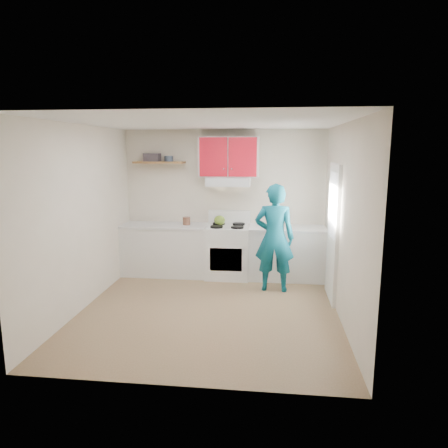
# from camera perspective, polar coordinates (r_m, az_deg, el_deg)

# --- Properties ---
(floor) EXTENTS (3.80, 3.80, 0.00)m
(floor) POSITION_cam_1_polar(r_m,az_deg,el_deg) (5.93, -2.09, -11.94)
(floor) COLOR brown
(floor) RESTS_ON ground
(ceiling) EXTENTS (3.60, 3.80, 0.04)m
(ceiling) POSITION_cam_1_polar(r_m,az_deg,el_deg) (5.49, -2.28, 14.00)
(ceiling) COLOR white
(ceiling) RESTS_ON floor
(back_wall) EXTENTS (3.60, 0.04, 2.60)m
(back_wall) POSITION_cam_1_polar(r_m,az_deg,el_deg) (7.43, 0.04, 3.06)
(back_wall) COLOR beige
(back_wall) RESTS_ON floor
(front_wall) EXTENTS (3.60, 0.04, 2.60)m
(front_wall) POSITION_cam_1_polar(r_m,az_deg,el_deg) (3.74, -6.60, -4.51)
(front_wall) COLOR beige
(front_wall) RESTS_ON floor
(left_wall) EXTENTS (0.04, 3.80, 2.60)m
(left_wall) POSITION_cam_1_polar(r_m,az_deg,el_deg) (6.10, -19.13, 0.83)
(left_wall) COLOR beige
(left_wall) RESTS_ON floor
(right_wall) EXTENTS (0.04, 3.80, 2.60)m
(right_wall) POSITION_cam_1_polar(r_m,az_deg,el_deg) (5.59, 16.38, 0.13)
(right_wall) COLOR beige
(right_wall) RESTS_ON floor
(door) EXTENTS (0.05, 0.85, 2.05)m
(door) POSITION_cam_1_polar(r_m,az_deg,el_deg) (6.31, 14.98, -1.18)
(door) COLOR white
(door) RESTS_ON floor
(door_glass) EXTENTS (0.01, 0.55, 0.95)m
(door_glass) POSITION_cam_1_polar(r_m,az_deg,el_deg) (6.24, 14.92, 2.65)
(door_glass) COLOR white
(door_glass) RESTS_ON door
(counter_left) EXTENTS (1.52, 0.60, 0.90)m
(counter_left) POSITION_cam_1_polar(r_m,az_deg,el_deg) (7.49, -8.17, -3.62)
(counter_left) COLOR silver
(counter_left) RESTS_ON floor
(counter_right) EXTENTS (1.32, 0.60, 0.90)m
(counter_right) POSITION_cam_1_polar(r_m,az_deg,el_deg) (7.26, 8.77, -4.09)
(counter_right) COLOR silver
(counter_right) RESTS_ON floor
(stove) EXTENTS (0.76, 0.65, 0.92)m
(stove) POSITION_cam_1_polar(r_m,az_deg,el_deg) (7.26, 0.53, -3.88)
(stove) COLOR white
(stove) RESTS_ON floor
(range_hood) EXTENTS (0.76, 0.44, 0.15)m
(range_hood) POSITION_cam_1_polar(r_m,az_deg,el_deg) (7.16, 0.64, 5.95)
(range_hood) COLOR silver
(range_hood) RESTS_ON back_wall
(upper_cabinets) EXTENTS (1.02, 0.33, 0.70)m
(upper_cabinets) POSITION_cam_1_polar(r_m,az_deg,el_deg) (7.19, 0.69, 9.36)
(upper_cabinets) COLOR #AE0F1E
(upper_cabinets) RESTS_ON back_wall
(shelf) EXTENTS (0.90, 0.30, 0.04)m
(shelf) POSITION_cam_1_polar(r_m,az_deg,el_deg) (7.44, -9.02, 8.50)
(shelf) COLOR brown
(shelf) RESTS_ON back_wall
(books) EXTENTS (0.29, 0.22, 0.14)m
(books) POSITION_cam_1_polar(r_m,az_deg,el_deg) (7.45, -10.01, 9.16)
(books) COLOR #3A3339
(books) RESTS_ON shelf
(tin) EXTENTS (0.21, 0.21, 0.10)m
(tin) POSITION_cam_1_polar(r_m,az_deg,el_deg) (7.38, -7.73, 9.03)
(tin) COLOR #333D4C
(tin) RESTS_ON shelf
(kettle) EXTENTS (0.21, 0.21, 0.17)m
(kettle) POSITION_cam_1_polar(r_m,az_deg,el_deg) (7.26, -0.62, 0.53)
(kettle) COLOR olive
(kettle) RESTS_ON stove
(crock) EXTENTS (0.16, 0.16, 0.16)m
(crock) POSITION_cam_1_polar(r_m,az_deg,el_deg) (7.31, -5.26, 0.35)
(crock) COLOR brown
(crock) RESTS_ON counter_left
(cutting_board) EXTENTS (0.32, 0.25, 0.02)m
(cutting_board) POSITION_cam_1_polar(r_m,az_deg,el_deg) (7.14, 6.37, -0.50)
(cutting_board) COLOR olive
(cutting_board) RESTS_ON counter_right
(silicone_mat) EXTENTS (0.37, 0.33, 0.01)m
(silicone_mat) POSITION_cam_1_polar(r_m,az_deg,el_deg) (7.09, 12.39, -0.80)
(silicone_mat) COLOR red
(silicone_mat) RESTS_ON counter_right
(person) EXTENTS (0.65, 0.45, 1.73)m
(person) POSITION_cam_1_polar(r_m,az_deg,el_deg) (6.53, 7.05, -1.94)
(person) COLOR #0B596B
(person) RESTS_ON floor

